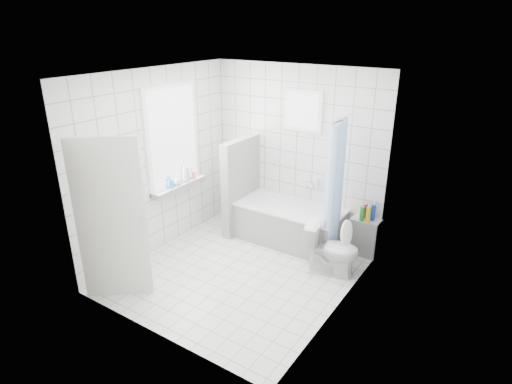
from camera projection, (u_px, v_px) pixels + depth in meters
The scene contains 19 objects.
ground at pixel (240, 272), 5.78m from camera, with size 3.00×3.00×0.00m, color white.
ceiling at pixel (237, 74), 4.81m from camera, with size 3.00×3.00×0.00m, color white.
wall_back at pixel (296, 153), 6.46m from camera, with size 2.80×0.02×2.60m, color white.
wall_front at pixel (149, 227), 4.14m from camera, with size 2.80×0.02×2.60m, color white.
wall_left at pixel (158, 162), 6.01m from camera, with size 0.02×3.00×2.60m, color white.
wall_right at pixel (345, 207), 4.58m from camera, with size 0.02×3.00×2.60m, color white.
window_left at pixel (173, 138), 6.11m from camera, with size 0.01×0.90×1.40m, color white.
window_back at pixel (302, 111), 6.13m from camera, with size 0.50×0.01×0.50m, color white.
window_sill at pixel (179, 186), 6.36m from camera, with size 0.18×1.02×0.08m, color white.
door at pixel (111, 221), 4.94m from camera, with size 0.04×0.80×2.00m, color silver.
bathtub at pixel (290, 224), 6.48m from camera, with size 1.60×0.77×0.58m.
partition_wall at pixel (241, 185), 6.71m from camera, with size 0.15×0.85×1.50m, color white.
tiled_ledge at pixel (364, 237), 6.13m from camera, with size 0.40×0.24×0.55m, color white.
toilet at pixel (332, 249), 5.63m from camera, with size 0.40×0.70×0.71m, color white.
curtain_rod at pixel (343, 118), 5.45m from camera, with size 0.02×0.02×0.80m, color silver.
shower_curtain at pixel (334, 187), 5.68m from camera, with size 0.14×0.48×1.78m, color #5399F3, non-canonical shape.
tub_faucet at pixel (307, 184), 6.48m from camera, with size 0.18×0.06×0.06m, color silver.
sill_bottles at pixel (182, 175), 6.34m from camera, with size 0.18×0.58×0.33m.
ledge_bottles at pixel (367, 213), 5.96m from camera, with size 0.19×0.18×0.24m.
Camera 1 is at (2.91, -4.03, 3.16)m, focal length 30.00 mm.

